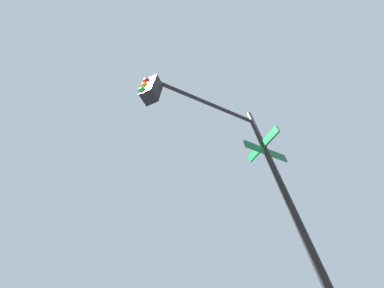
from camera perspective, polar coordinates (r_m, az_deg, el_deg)
name	(u,v)px	position (r m, az deg, el deg)	size (l,w,h in m)	color
traffic_signal_near	(216,134)	(3.71, 7.30, 3.16)	(2.36, 2.63, 5.51)	black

